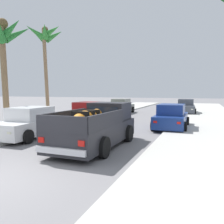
% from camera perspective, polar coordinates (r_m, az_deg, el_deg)
% --- Properties ---
extents(ground_plane, '(160.00, 160.00, 0.00)m').
position_cam_1_polar(ground_plane, '(7.16, -24.91, -14.40)').
color(ground_plane, slate).
extents(sidewalk_left, '(4.81, 60.00, 0.12)m').
position_cam_1_polar(sidewalk_left, '(19.72, -10.61, -1.65)').
color(sidewalk_left, beige).
rests_on(sidewalk_left, ground).
extents(sidewalk_right, '(4.81, 60.00, 0.12)m').
position_cam_1_polar(sidewalk_right, '(16.81, 22.61, -3.10)').
color(sidewalk_right, beige).
rests_on(sidewalk_right, ground).
extents(curb_left, '(0.16, 60.00, 0.10)m').
position_cam_1_polar(curb_left, '(19.22, -8.06, -1.82)').
color(curb_left, silver).
rests_on(curb_left, ground).
extents(curb_right, '(0.16, 60.00, 0.10)m').
position_cam_1_polar(curb_right, '(16.81, 19.18, -3.03)').
color(curb_right, silver).
rests_on(curb_right, ground).
extents(pickup_truck, '(2.24, 5.22, 1.80)m').
position_cam_1_polar(pickup_truck, '(9.97, -3.65, -3.70)').
color(pickup_truck, '#28282D').
rests_on(pickup_truck, ground).
extents(car_right_near, '(2.04, 4.27, 1.54)m').
position_cam_1_polar(car_right_near, '(25.23, 2.27, 1.37)').
color(car_right_near, slate).
rests_on(car_right_near, ground).
extents(car_left_mid, '(2.10, 4.29, 1.54)m').
position_cam_1_polar(car_left_mid, '(17.77, -6.12, -0.20)').
color(car_left_mid, maroon).
rests_on(car_left_mid, ground).
extents(car_right_mid, '(2.21, 4.34, 1.54)m').
position_cam_1_polar(car_right_mid, '(25.82, 17.53, 1.22)').
color(car_right_mid, '#474C56').
rests_on(car_right_mid, ground).
extents(car_left_far, '(2.05, 4.27, 1.54)m').
position_cam_1_polar(car_left_far, '(15.10, 14.29, -1.26)').
color(car_left_far, navy).
rests_on(car_left_far, ground).
extents(car_right_far, '(2.17, 4.32, 1.54)m').
position_cam_1_polar(car_right_far, '(12.61, -19.39, -2.60)').
color(car_right_far, silver).
rests_on(car_right_far, ground).
extents(palm_tree_right_fore, '(3.10, 3.23, 7.89)m').
position_cam_1_polar(palm_tree_right_fore, '(21.42, -15.93, 16.46)').
color(palm_tree_right_fore, '#846B4C').
rests_on(palm_tree_right_fore, ground).
extents(palm_tree_left_mid, '(3.06, 4.03, 7.24)m').
position_cam_1_polar(palm_tree_left_mid, '(18.06, -24.92, 15.68)').
color(palm_tree_left_mid, brown).
rests_on(palm_tree_left_mid, ground).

